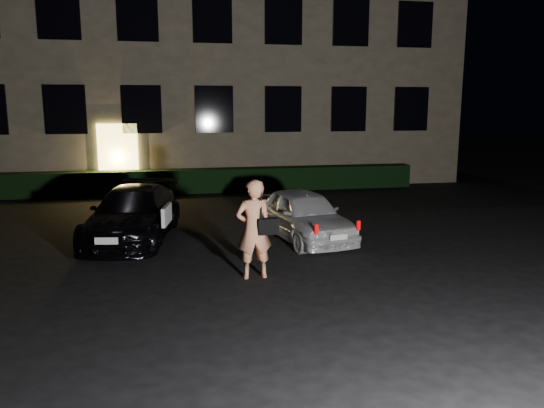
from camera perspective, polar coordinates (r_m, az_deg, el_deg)
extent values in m
plane|color=black|center=(9.61, 0.00, -8.58)|extent=(80.00, 80.00, 0.00)
cube|color=brown|center=(24.14, -7.28, 17.28)|extent=(20.00, 8.00, 12.00)
cube|color=#FBD964|center=(20.01, -16.20, 4.71)|extent=(1.40, 0.10, 2.50)
cube|color=black|center=(20.14, -21.34, 9.44)|extent=(1.40, 0.10, 1.70)
cube|color=black|center=(19.86, -13.84, 9.84)|extent=(1.40, 0.10, 1.70)
cube|color=black|center=(19.92, -6.24, 10.09)|extent=(1.40, 0.10, 1.70)
cube|color=black|center=(20.32, 1.20, 10.15)|extent=(1.40, 0.10, 1.70)
cube|color=black|center=(21.03, 8.25, 10.06)|extent=(1.40, 0.10, 1.70)
cube|color=black|center=(22.03, 14.73, 9.85)|extent=(1.40, 0.10, 1.70)
cube|color=black|center=(20.37, -21.98, 18.46)|extent=(1.40, 0.10, 1.70)
cube|color=black|center=(20.09, -14.26, 19.00)|extent=(1.40, 0.10, 1.70)
cube|color=black|center=(20.15, -6.43, 19.22)|extent=(1.40, 0.10, 1.70)
cube|color=black|center=(20.55, 1.24, 19.11)|extent=(1.40, 0.10, 1.70)
cube|color=black|center=(21.25, 8.49, 18.72)|extent=(1.40, 0.10, 1.70)
cube|color=black|center=(22.24, 15.14, 18.11)|extent=(1.40, 0.10, 1.70)
cube|color=black|center=(19.67, -5.97, 2.56)|extent=(15.00, 0.70, 0.85)
imported|color=black|center=(12.95, -14.69, -1.06)|extent=(2.47, 4.50, 1.24)
cube|color=white|center=(11.97, -11.26, -1.13)|extent=(0.23, 0.88, 0.41)
cube|color=silver|center=(10.89, -17.39, -3.81)|extent=(0.45, 0.12, 0.14)
imported|color=silver|center=(12.58, 3.42, -1.16)|extent=(2.03, 3.70, 1.19)
cube|color=red|center=(10.89, 4.80, -2.74)|extent=(0.08, 0.06, 0.20)
cube|color=red|center=(11.36, 9.29, -2.28)|extent=(0.08, 0.06, 0.20)
cube|color=silver|center=(11.13, 7.18, -3.56)|extent=(0.40, 0.11, 0.12)
imported|color=#ED9468|center=(9.71, -1.97, -2.72)|extent=(0.71, 0.49, 1.84)
cube|color=black|center=(9.63, -0.47, -2.41)|extent=(0.39, 0.20, 0.29)
cube|color=black|center=(9.55, -1.26, 0.04)|extent=(0.05, 0.06, 0.57)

